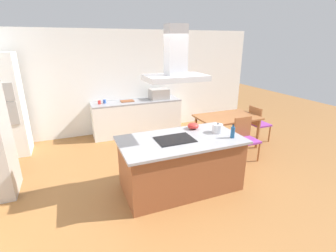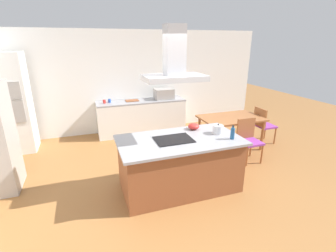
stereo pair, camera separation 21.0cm
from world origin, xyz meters
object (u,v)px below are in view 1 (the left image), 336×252
at_px(countertop_microwave, 159,94).
at_px(range_hood, 176,63).
at_px(dining_table, 227,120).
at_px(mixing_bowl, 193,126).
at_px(coffee_mug_blue, 104,101).
at_px(cooktop, 175,139).
at_px(tea_kettle, 218,128).
at_px(chair_facing_island, 245,136).
at_px(cutting_board, 127,101).
at_px(coffee_mug_red, 99,102).
at_px(wall_oven_stack, 5,106).
at_px(chair_at_right_end, 257,122).
at_px(olive_oil_bottle, 233,132).

relative_size(countertop_microwave, range_hood, 0.56).
height_order(countertop_microwave, dining_table, countertop_microwave).
height_order(mixing_bowl, coffee_mug_blue, mixing_bowl).
xyz_separation_m(cooktop, mixing_bowl, (0.52, 0.36, 0.05)).
height_order(tea_kettle, chair_facing_island, tea_kettle).
relative_size(cooktop, cutting_board, 1.76).
distance_m(coffee_mug_red, wall_oven_stack, 2.00).
relative_size(tea_kettle, mixing_bowl, 1.14).
bearing_deg(cooktop, mixing_bowl, 34.54).
height_order(cooktop, coffee_mug_red, coffee_mug_red).
bearing_deg(cutting_board, mixing_bowl, -76.71).
xyz_separation_m(cooktop, tea_kettle, (0.82, 0.03, 0.07)).
bearing_deg(dining_table, coffee_mug_blue, 145.34).
bearing_deg(range_hood, wall_oven_stack, 136.52).
xyz_separation_m(chair_at_right_end, range_hood, (-2.77, -1.19, 1.59)).
height_order(mixing_bowl, wall_oven_stack, wall_oven_stack).
xyz_separation_m(countertop_microwave, dining_table, (1.07, -1.69, -0.37)).
height_order(wall_oven_stack, chair_at_right_end, wall_oven_stack).
distance_m(countertop_microwave, chair_at_right_end, 2.66).
bearing_deg(cooktop, coffee_mug_red, 105.71).
relative_size(coffee_mug_red, coffee_mug_blue, 1.00).
xyz_separation_m(cooktop, cutting_board, (-0.09, 2.93, 0.00)).
bearing_deg(coffee_mug_red, mixing_bowl, -62.35).
relative_size(mixing_bowl, chair_facing_island, 0.23).
distance_m(cutting_board, range_hood, 3.16).
distance_m(olive_oil_bottle, range_hood, 1.46).
bearing_deg(olive_oil_bottle, wall_oven_stack, 141.70).
relative_size(wall_oven_stack, chair_at_right_end, 2.47).
bearing_deg(range_hood, cutting_board, 91.80).
height_order(tea_kettle, wall_oven_stack, wall_oven_stack).
bearing_deg(range_hood, coffee_mug_blue, 102.99).
bearing_deg(range_hood, dining_table, 32.62).
xyz_separation_m(cutting_board, range_hood, (0.09, -2.93, 1.19)).
bearing_deg(coffee_mug_blue, cooktop, -77.01).
xyz_separation_m(mixing_bowl, countertop_microwave, (0.27, 2.52, 0.08)).
xyz_separation_m(countertop_microwave, chair_at_right_end, (1.99, -1.69, -0.53)).
relative_size(mixing_bowl, wall_oven_stack, 0.09).
relative_size(coffee_mug_blue, cutting_board, 0.26).
height_order(wall_oven_stack, chair_facing_island, wall_oven_stack).
xyz_separation_m(cooktop, wall_oven_stack, (-2.79, 2.65, 0.20)).
bearing_deg(cooktop, cutting_board, 91.80).
relative_size(cutting_board, dining_table, 0.24).
bearing_deg(coffee_mug_red, dining_table, -32.53).
xyz_separation_m(olive_oil_bottle, mixing_bowl, (-0.39, 0.63, -0.04)).
distance_m(mixing_bowl, range_hood, 1.31).
relative_size(coffee_mug_blue, chair_at_right_end, 0.10).
bearing_deg(coffee_mug_blue, wall_oven_stack, -171.99).
bearing_deg(wall_oven_stack, range_hood, -43.48).
xyz_separation_m(countertop_microwave, range_hood, (-0.78, -2.88, 1.06)).
bearing_deg(dining_table, wall_oven_stack, 162.60).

